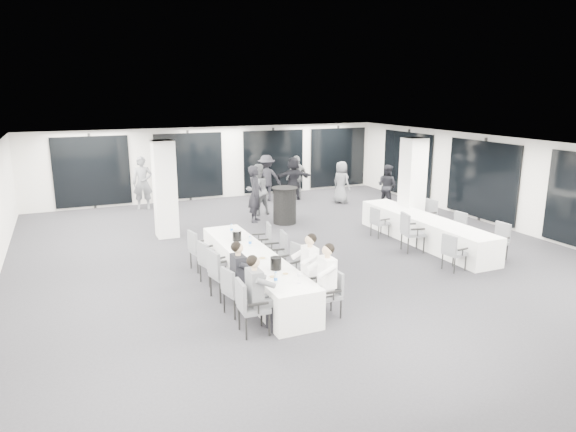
% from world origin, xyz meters
% --- Properties ---
extents(room, '(14.04, 16.04, 2.84)m').
position_xyz_m(room, '(0.89, 1.11, 1.39)').
color(room, '#232328').
rests_on(room, ground).
extents(column_left, '(0.60, 0.60, 2.80)m').
position_xyz_m(column_left, '(-2.80, 3.20, 1.40)').
color(column_left, white).
rests_on(column_left, floor).
extents(column_right, '(0.60, 0.60, 2.80)m').
position_xyz_m(column_right, '(4.20, 1.00, 1.40)').
color(column_right, white).
rests_on(column_right, floor).
extents(banquet_table_main, '(0.90, 5.00, 0.75)m').
position_xyz_m(banquet_table_main, '(-1.84, -1.55, 0.38)').
color(banquet_table_main, silver).
rests_on(banquet_table_main, floor).
extents(banquet_table_side, '(0.90, 5.00, 0.75)m').
position_xyz_m(banquet_table_side, '(3.63, -0.38, 0.38)').
color(banquet_table_side, silver).
rests_on(banquet_table_side, floor).
extents(cocktail_table, '(0.84, 0.84, 1.17)m').
position_xyz_m(cocktail_table, '(0.95, 3.22, 0.59)').
color(cocktail_table, black).
rests_on(cocktail_table, floor).
extents(chair_main_left_near, '(0.52, 0.57, 0.99)m').
position_xyz_m(chair_main_left_near, '(-2.67, -3.64, 0.57)').
color(chair_main_left_near, '#56595F').
rests_on(chair_main_left_near, floor).
extents(chair_main_left_second, '(0.56, 0.59, 0.94)m').
position_xyz_m(chair_main_left_second, '(-2.67, -2.78, 0.53)').
color(chair_main_left_second, '#56595F').
rests_on(chair_main_left_second, floor).
extents(chair_main_left_mid, '(0.61, 0.65, 1.04)m').
position_xyz_m(chair_main_left_mid, '(-2.68, -1.92, 0.59)').
color(chair_main_left_mid, '#56595F').
rests_on(chair_main_left_mid, floor).
extents(chair_main_left_fourth, '(0.59, 0.61, 0.96)m').
position_xyz_m(chair_main_left_fourth, '(-2.67, -1.00, 0.55)').
color(chair_main_left_fourth, '#56595F').
rests_on(chair_main_left_fourth, floor).
extents(chair_main_left_far, '(0.56, 0.60, 0.96)m').
position_xyz_m(chair_main_left_far, '(-2.67, -0.05, 0.55)').
color(chair_main_left_far, '#56595F').
rests_on(chair_main_left_far, floor).
extents(chair_main_right_near, '(0.45, 0.50, 0.88)m').
position_xyz_m(chair_main_right_near, '(-1.01, -3.56, 0.50)').
color(chair_main_right_near, '#56595F').
rests_on(chair_main_right_near, floor).
extents(chair_main_right_second, '(0.49, 0.54, 0.93)m').
position_xyz_m(chair_main_right_second, '(-1.01, -2.82, 0.53)').
color(chair_main_right_second, '#56595F').
rests_on(chair_main_right_second, floor).
extents(chair_main_right_mid, '(0.55, 0.58, 0.91)m').
position_xyz_m(chair_main_right_mid, '(-1.01, -1.77, 0.52)').
color(chair_main_right_mid, '#56595F').
rests_on(chair_main_right_mid, floor).
extents(chair_main_right_fourth, '(0.55, 0.60, 0.97)m').
position_xyz_m(chair_main_right_fourth, '(-1.00, -0.93, 0.55)').
color(chair_main_right_fourth, '#56595F').
rests_on(chair_main_right_fourth, floor).
extents(chair_main_right_far, '(0.57, 0.60, 0.95)m').
position_xyz_m(chair_main_right_far, '(-1.01, 0.00, 0.54)').
color(chair_main_right_far, '#56595F').
rests_on(chair_main_right_far, floor).
extents(chair_side_left_near, '(0.50, 0.54, 0.88)m').
position_xyz_m(chair_side_left_near, '(2.81, -2.48, 0.50)').
color(chair_side_left_near, '#56595F').
rests_on(chair_side_left_near, floor).
extents(chair_side_left_mid, '(0.63, 0.66, 1.04)m').
position_xyz_m(chair_side_left_mid, '(2.79, -0.85, 0.60)').
color(chair_side_left_mid, '#56595F').
rests_on(chair_side_left_mid, floor).
extents(chair_side_left_far, '(0.47, 0.51, 0.87)m').
position_xyz_m(chair_side_left_far, '(2.81, 0.66, 0.50)').
color(chair_side_left_far, '#56595F').
rests_on(chair_side_left_far, floor).
extents(chair_side_right_near, '(0.50, 0.55, 0.93)m').
position_xyz_m(chair_side_right_near, '(4.47, -2.25, 0.53)').
color(chair_side_right_near, '#56595F').
rests_on(chair_side_right_near, floor).
extents(chair_side_right_mid, '(0.50, 0.54, 0.88)m').
position_xyz_m(chair_side_right_mid, '(4.46, -0.76, 0.50)').
color(chair_side_right_mid, '#56595F').
rests_on(chair_side_right_mid, floor).
extents(chair_side_right_far, '(0.56, 0.60, 0.99)m').
position_xyz_m(chair_side_right_far, '(4.47, 0.54, 0.56)').
color(chair_side_right_far, '#56595F').
rests_on(chair_side_right_far, floor).
extents(seated_guest_a, '(0.50, 0.38, 1.44)m').
position_xyz_m(seated_guest_a, '(-2.50, -3.65, 0.81)').
color(seated_guest_a, '#56595D').
rests_on(seated_guest_a, floor).
extents(seated_guest_b, '(0.50, 0.38, 1.44)m').
position_xyz_m(seated_guest_b, '(-2.50, -2.77, 0.81)').
color(seated_guest_b, black).
rests_on(seated_guest_b, floor).
extents(seated_guest_c, '(0.50, 0.38, 1.44)m').
position_xyz_m(seated_guest_c, '(-1.17, -3.56, 0.81)').
color(seated_guest_c, white).
rests_on(seated_guest_c, floor).
extents(seated_guest_d, '(0.50, 0.38, 1.44)m').
position_xyz_m(seated_guest_d, '(-1.17, -2.83, 0.81)').
color(seated_guest_d, white).
rests_on(seated_guest_d, floor).
extents(standing_guest_a, '(0.92, 0.97, 2.08)m').
position_xyz_m(standing_guest_a, '(0.17, 3.81, 1.04)').
color(standing_guest_a, black).
rests_on(standing_guest_a, floor).
extents(standing_guest_b, '(1.06, 0.77, 1.99)m').
position_xyz_m(standing_guest_b, '(0.56, 4.64, 0.99)').
color(standing_guest_b, '#56595D').
rests_on(standing_guest_b, floor).
extents(standing_guest_c, '(1.39, 0.87, 2.01)m').
position_xyz_m(standing_guest_c, '(1.68, 6.67, 1.01)').
color(standing_guest_c, black).
rests_on(standing_guest_c, floor).
extents(standing_guest_d, '(1.26, 0.88, 1.94)m').
position_xyz_m(standing_guest_d, '(2.91, 6.55, 0.97)').
color(standing_guest_d, '#56595D').
rests_on(standing_guest_d, floor).
extents(standing_guest_e, '(0.77, 0.98, 1.79)m').
position_xyz_m(standing_guest_e, '(4.13, 5.20, 0.89)').
color(standing_guest_e, '#56595D').
rests_on(standing_guest_e, floor).
extents(standing_guest_f, '(1.84, 0.99, 1.90)m').
position_xyz_m(standing_guest_f, '(2.72, 6.48, 0.95)').
color(standing_guest_f, black).
rests_on(standing_guest_f, floor).
extents(standing_guest_g, '(0.90, 0.79, 2.15)m').
position_xyz_m(standing_guest_g, '(-2.88, 7.15, 1.07)').
color(standing_guest_g, '#56595D').
rests_on(standing_guest_g, floor).
extents(standing_guest_h, '(0.81, 0.99, 1.78)m').
position_xyz_m(standing_guest_h, '(5.29, 3.88, 0.89)').
color(standing_guest_h, black).
rests_on(standing_guest_h, floor).
extents(ice_bucket_near, '(0.22, 0.22, 0.25)m').
position_xyz_m(ice_bucket_near, '(-1.78, -2.69, 0.88)').
color(ice_bucket_near, black).
rests_on(ice_bucket_near, banquet_table_main).
extents(ice_bucket_far, '(0.21, 0.21, 0.24)m').
position_xyz_m(ice_bucket_far, '(-1.85, -0.48, 0.87)').
color(ice_bucket_far, black).
rests_on(ice_bucket_far, banquet_table_main).
extents(water_bottle_a, '(0.07, 0.07, 0.21)m').
position_xyz_m(water_bottle_a, '(-2.06, -3.38, 0.85)').
color(water_bottle_a, silver).
rests_on(water_bottle_a, banquet_table_main).
extents(water_bottle_b, '(0.07, 0.07, 0.22)m').
position_xyz_m(water_bottle_b, '(-1.72, -1.02, 0.86)').
color(water_bottle_b, silver).
rests_on(water_bottle_b, banquet_table_main).
extents(water_bottle_c, '(0.07, 0.07, 0.21)m').
position_xyz_m(water_bottle_c, '(-1.76, 0.23, 0.85)').
color(water_bottle_c, silver).
rests_on(water_bottle_c, banquet_table_main).
extents(plate_a, '(0.20, 0.20, 0.03)m').
position_xyz_m(plate_a, '(-2.00, -3.07, 0.76)').
color(plate_a, white).
rests_on(plate_a, banquet_table_main).
extents(plate_b, '(0.19, 0.19, 0.03)m').
position_xyz_m(plate_b, '(-1.72, -3.02, 0.76)').
color(plate_b, white).
rests_on(plate_b, banquet_table_main).
extents(plate_c, '(0.22, 0.22, 0.03)m').
position_xyz_m(plate_c, '(-1.78, -1.96, 0.76)').
color(plate_c, white).
rests_on(plate_c, banquet_table_main).
extents(wine_glass, '(0.08, 0.08, 0.21)m').
position_xyz_m(wine_glass, '(-1.68, -3.55, 0.91)').
color(wine_glass, silver).
rests_on(wine_glass, banquet_table_main).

